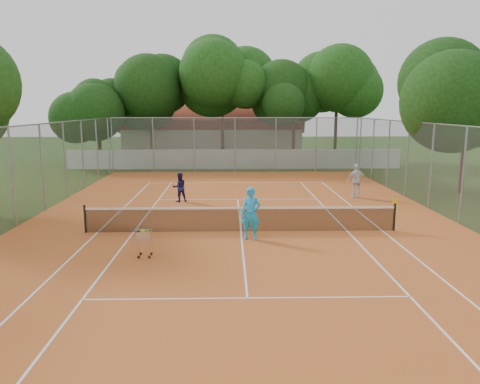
{
  "coord_description": "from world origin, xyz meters",
  "views": [
    {
      "loc": [
        -0.45,
        -17.44,
        4.73
      ],
      "look_at": [
        0.0,
        1.5,
        1.3
      ],
      "focal_mm": 35.0,
      "sensor_mm": 36.0,
      "label": 1
    }
  ],
  "objects_px": {
    "clubhouse": "(213,134)",
    "player_far_right": "(357,181)",
    "ball_hopper": "(145,243)",
    "player_far_left": "(180,187)",
    "player_near": "(251,214)",
    "tennis_net": "(241,219)"
  },
  "relations": [
    {
      "from": "clubhouse",
      "to": "player_far_right",
      "type": "relative_size",
      "value": 9.0
    },
    {
      "from": "player_far_right",
      "to": "clubhouse",
      "type": "bearing_deg",
      "value": -77.07
    },
    {
      "from": "player_far_left",
      "to": "player_far_right",
      "type": "bearing_deg",
      "value": 163.53
    },
    {
      "from": "player_far_left",
      "to": "player_far_right",
      "type": "xyz_separation_m",
      "value": [
        9.24,
        0.81,
        0.17
      ]
    },
    {
      "from": "tennis_net",
      "to": "clubhouse",
      "type": "height_order",
      "value": "clubhouse"
    },
    {
      "from": "clubhouse",
      "to": "ball_hopper",
      "type": "xyz_separation_m",
      "value": [
        -1.15,
        -32.02,
        -1.71
      ]
    },
    {
      "from": "tennis_net",
      "to": "ball_hopper",
      "type": "xyz_separation_m",
      "value": [
        -3.15,
        -3.02,
        -0.02
      ]
    },
    {
      "from": "player_far_left",
      "to": "ball_hopper",
      "type": "relative_size",
      "value": 1.56
    },
    {
      "from": "ball_hopper",
      "to": "player_near",
      "type": "bearing_deg",
      "value": 34.68
    },
    {
      "from": "player_near",
      "to": "player_far_right",
      "type": "height_order",
      "value": "player_near"
    },
    {
      "from": "clubhouse",
      "to": "player_near",
      "type": "xyz_separation_m",
      "value": [
        2.34,
        -30.06,
        -1.23
      ]
    },
    {
      "from": "tennis_net",
      "to": "player_far_left",
      "type": "xyz_separation_m",
      "value": [
        -2.96,
        5.93,
        0.25
      ]
    },
    {
      "from": "player_far_right",
      "to": "ball_hopper",
      "type": "height_order",
      "value": "player_far_right"
    },
    {
      "from": "clubhouse",
      "to": "player_far_right",
      "type": "xyz_separation_m",
      "value": [
        8.28,
        -22.26,
        -1.27
      ]
    },
    {
      "from": "player_far_left",
      "to": "clubhouse",
      "type": "bearing_deg",
      "value": -113.86
    },
    {
      "from": "clubhouse",
      "to": "player_far_left",
      "type": "height_order",
      "value": "clubhouse"
    },
    {
      "from": "ball_hopper",
      "to": "tennis_net",
      "type": "bearing_deg",
      "value": 49.07
    },
    {
      "from": "tennis_net",
      "to": "player_near",
      "type": "height_order",
      "value": "player_near"
    },
    {
      "from": "clubhouse",
      "to": "player_far_right",
      "type": "bearing_deg",
      "value": -69.6
    },
    {
      "from": "clubhouse",
      "to": "ball_hopper",
      "type": "relative_size",
      "value": 17.36
    },
    {
      "from": "player_near",
      "to": "player_far_left",
      "type": "height_order",
      "value": "player_near"
    },
    {
      "from": "player_near",
      "to": "ball_hopper",
      "type": "bearing_deg",
      "value": -138.35
    }
  ]
}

